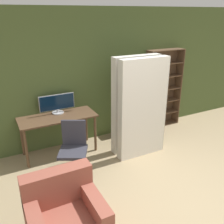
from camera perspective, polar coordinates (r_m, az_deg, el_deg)
ground_plane at (r=3.91m, az=16.33°, el=-20.71°), size 16.00×16.00×0.00m
wall_back at (r=5.25m, az=-2.03°, el=8.21°), size 8.00×0.06×2.70m
desk at (r=4.82m, az=-12.25°, el=-2.12°), size 1.43×0.60×0.77m
monitor at (r=4.87m, az=-12.44°, el=1.94°), size 0.68×0.23×0.37m
office_chair at (r=4.22m, az=-8.72°, el=-9.67°), size 0.59×0.59×0.96m
bookshelf at (r=5.96m, az=10.63°, el=5.07°), size 0.90×0.26×1.82m
mattress_near at (r=4.61m, az=7.07°, el=0.69°), size 0.96×0.18×1.88m
mattress_far at (r=4.80m, az=5.40°, el=1.66°), size 0.96×0.18×1.87m
armchair at (r=3.25m, az=-10.65°, el=-22.90°), size 0.85×0.80×0.85m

